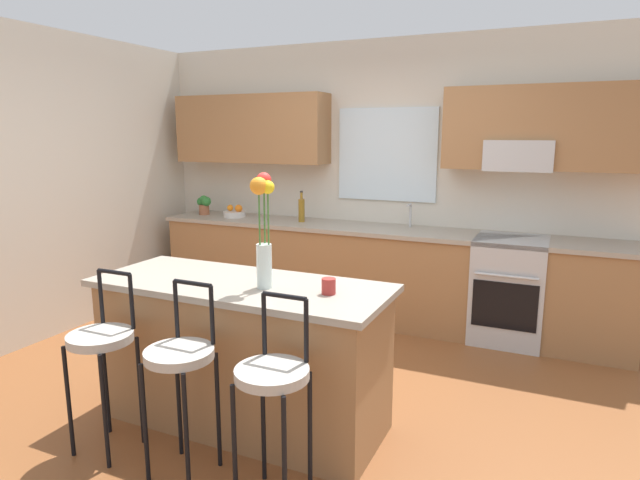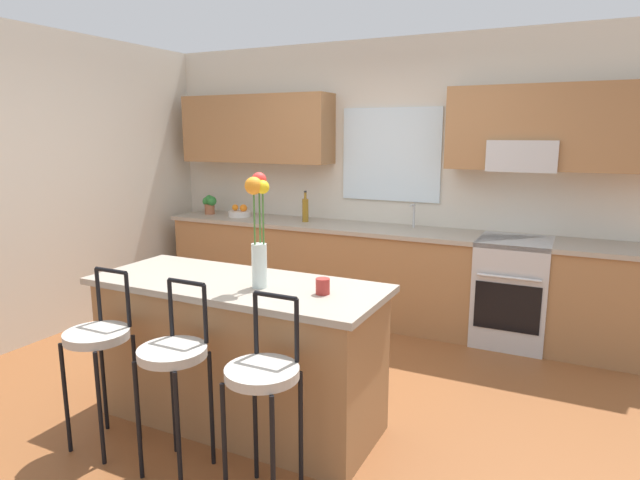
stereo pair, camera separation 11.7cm
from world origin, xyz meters
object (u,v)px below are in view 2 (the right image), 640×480
object	(u,v)px
mug_ceramic	(323,286)
fruit_bowl_oranges	(240,213)
oven_range	(512,291)
bar_stool_far	(263,382)
potted_plant_small	(210,203)
bottle_olive_oil	(305,209)
bar_stool_near	(99,343)
bar_stool_middle	(174,361)
flower_vase	(258,225)
kitchen_island	(238,352)

from	to	relation	value
mug_ceramic	fruit_bowl_oranges	size ratio (longest dim) A/B	0.37
oven_range	fruit_bowl_oranges	size ratio (longest dim) A/B	3.83
bar_stool_far	potted_plant_small	xyz separation A→B (m)	(-2.42, 2.75, 0.41)
oven_range	bottle_olive_oil	distance (m)	2.12
bar_stool_near	bar_stool_middle	distance (m)	0.55
bar_stool_far	flower_vase	size ratio (longest dim) A/B	1.56
oven_range	mug_ceramic	size ratio (longest dim) A/B	10.22
flower_vase	fruit_bowl_oranges	bearing A→B (deg)	126.93
bar_stool_middle	flower_vase	xyz separation A→B (m)	(0.20, 0.54, 0.65)
bar_stool_near	mug_ceramic	bearing A→B (deg)	27.03
kitchen_island	mug_ceramic	size ratio (longest dim) A/B	20.44
kitchen_island	potted_plant_small	size ratio (longest dim) A/B	8.61
oven_range	bar_stool_middle	bearing A→B (deg)	-116.67
oven_range	mug_ceramic	bearing A→B (deg)	-110.05
bar_stool_middle	fruit_bowl_oranges	distance (m)	3.14
bar_stool_near	mug_ceramic	xyz separation A→B (m)	(1.14, 0.58, 0.33)
bar_stool_middle	bar_stool_far	size ratio (longest dim) A/B	1.00
bar_stool_middle	bar_stool_far	world-z (taller)	same
bottle_olive_oil	fruit_bowl_oranges	bearing A→B (deg)	180.00
flower_vase	bottle_olive_oil	world-z (taller)	flower_vase
flower_vase	mug_ceramic	distance (m)	0.51
oven_range	fruit_bowl_oranges	distance (m)	2.89
fruit_bowl_oranges	bar_stool_far	bearing A→B (deg)	-53.74
bar_stool_middle	potted_plant_small	size ratio (longest dim) A/B	4.88
bar_stool_near	fruit_bowl_oranges	world-z (taller)	fruit_bowl_oranges
bar_stool_middle	fruit_bowl_oranges	world-z (taller)	fruit_bowl_oranges
kitchen_island	bottle_olive_oil	size ratio (longest dim) A/B	5.83
fruit_bowl_oranges	bottle_olive_oil	xyz separation A→B (m)	(0.81, -0.00, 0.08)
bar_stool_far	fruit_bowl_oranges	distance (m)	3.43
oven_range	potted_plant_small	xyz separation A→B (m)	(-3.24, 0.02, 0.58)
bottle_olive_oil	potted_plant_small	distance (m)	1.21
kitchen_island	bar_stool_middle	xyz separation A→B (m)	(0.00, -0.58, 0.17)
mug_ceramic	potted_plant_small	xyz separation A→B (m)	(-2.46, 2.17, 0.08)
oven_range	bar_stool_near	distance (m)	3.34
kitchen_island	flower_vase	xyz separation A→B (m)	(0.20, -0.04, 0.82)
bar_stool_near	potted_plant_small	size ratio (longest dim) A/B	4.88
mug_ceramic	bottle_olive_oil	xyz separation A→B (m)	(-1.25, 2.18, 0.08)
fruit_bowl_oranges	potted_plant_small	distance (m)	0.41
potted_plant_small	mug_ceramic	bearing A→B (deg)	-41.51
bar_stool_near	bar_stool_far	world-z (taller)	same
kitchen_island	bar_stool_near	distance (m)	0.82
fruit_bowl_oranges	flower_vase	bearing A→B (deg)	-53.07
oven_range	potted_plant_small	distance (m)	3.29
potted_plant_small	fruit_bowl_oranges	bearing A→B (deg)	0.07
bottle_olive_oil	flower_vase	bearing A→B (deg)	-68.77
bar_stool_near	mug_ceramic	world-z (taller)	bar_stool_near
bar_stool_middle	kitchen_island	bearing A→B (deg)	90.00
bar_stool_middle	mug_ceramic	world-z (taller)	bar_stool_middle
bottle_olive_oil	bar_stool_middle	bearing A→B (deg)	-76.42
flower_vase	mug_ceramic	size ratio (longest dim) A/B	7.44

